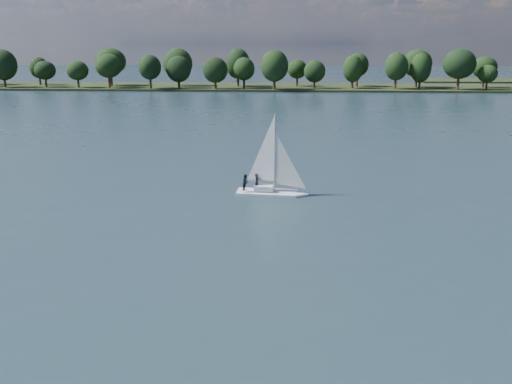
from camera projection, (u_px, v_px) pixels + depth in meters
The scene contains 4 objects.
ground at pixel (331, 129), 117.46m from camera, with size 700.00×700.00×0.00m, color #233342.
far_shore at pixel (313, 88), 225.60m from camera, with size 660.00×40.00×1.50m, color black.
sailboat at pixel (268, 172), 65.99m from camera, with size 7.75×2.79×9.99m.
treeline at pixel (298, 68), 220.29m from camera, with size 562.34×73.90×17.68m.
Camera 1 is at (-8.05, -17.67, 17.17)m, focal length 40.00 mm.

